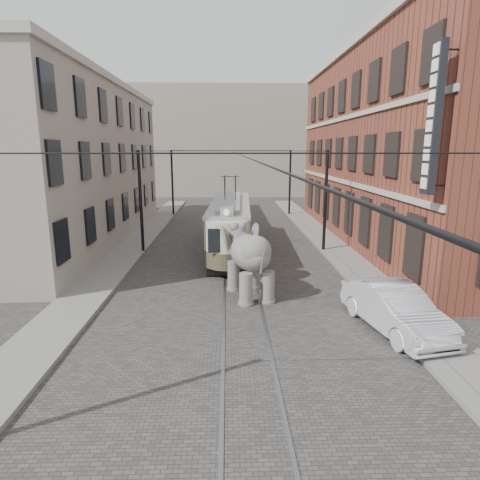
{
  "coord_description": "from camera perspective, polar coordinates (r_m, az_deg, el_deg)",
  "views": [
    {
      "loc": [
        -0.56,
        -17.79,
        6.01
      ],
      "look_at": [
        -0.02,
        -0.09,
        2.1
      ],
      "focal_mm": 30.62,
      "sensor_mm": 36.0,
      "label": 1
    }
  ],
  "objects": [
    {
      "name": "ground",
      "position": [
        18.79,
        0.04,
        -6.2
      ],
      "size": [
        120.0,
        120.0,
        0.0
      ],
      "primitive_type": "plane",
      "color": "#474341"
    },
    {
      "name": "sidewalk_right",
      "position": [
        19.87,
        17.7,
        -5.54
      ],
      "size": [
        2.0,
        60.0,
        0.15
      ],
      "primitive_type": "cube",
      "color": "slate",
      "rests_on": "ground"
    },
    {
      "name": "stucco_building",
      "position": [
        29.7,
        -22.66,
        9.57
      ],
      "size": [
        7.0,
        24.0,
        10.0
      ],
      "primitive_type": "cube",
      "color": "gray",
      "rests_on": "ground"
    },
    {
      "name": "elephant",
      "position": [
        16.97,
        1.43,
        -3.19
      ],
      "size": [
        3.68,
        5.19,
        2.87
      ],
      "primitive_type": null,
      "rotation": [
        0.0,
        0.0,
        0.25
      ],
      "color": "#65625D",
      "rests_on": "ground"
    },
    {
      "name": "brick_building",
      "position": [
        29.18,
        22.06,
        11.55
      ],
      "size": [
        8.0,
        26.0,
        12.0
      ],
      "primitive_type": "cube",
      "color": "brown",
      "rests_on": "ground"
    },
    {
      "name": "sidewalk_left",
      "position": [
        19.67,
        -19.34,
        -5.83
      ],
      "size": [
        2.0,
        60.0,
        0.15
      ],
      "primitive_type": "cube",
      "color": "slate",
      "rests_on": "ground"
    },
    {
      "name": "tram_rails",
      "position": [
        18.78,
        0.04,
        -6.17
      ],
      "size": [
        1.54,
        80.0,
        0.02
      ],
      "primitive_type": null,
      "color": "slate",
      "rests_on": "ground"
    },
    {
      "name": "tram",
      "position": [
        24.77,
        -1.36,
        3.73
      ],
      "size": [
        2.77,
        11.43,
        4.5
      ],
      "primitive_type": null,
      "rotation": [
        0.0,
        0.0,
        -0.04
      ],
      "color": "beige",
      "rests_on": "ground"
    },
    {
      "name": "distant_block",
      "position": [
        57.8,
        -1.23,
        13.44
      ],
      "size": [
        28.0,
        10.0,
        14.0
      ],
      "primitive_type": "cube",
      "color": "gray",
      "rests_on": "ground"
    },
    {
      "name": "catenary",
      "position": [
        22.99,
        -0.84,
        4.93
      ],
      "size": [
        11.0,
        30.2,
        6.0
      ],
      "primitive_type": null,
      "color": "black",
      "rests_on": "ground"
    },
    {
      "name": "parked_car",
      "position": [
        14.91,
        20.77,
        -8.94
      ],
      "size": [
        2.58,
        4.96,
        1.56
      ],
      "primitive_type": "imported",
      "rotation": [
        0.0,
        0.0,
        0.2
      ],
      "color": "#B1B1B6",
      "rests_on": "ground"
    }
  ]
}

